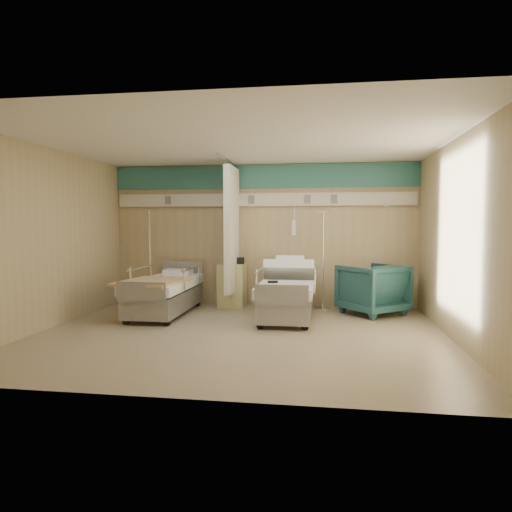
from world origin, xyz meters
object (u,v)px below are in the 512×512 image
(bedside_cabinet, at_px, (232,285))
(iv_stand_right, at_px, (323,289))
(visitor_armchair, at_px, (372,289))
(iv_stand_left, at_px, (151,286))
(bed_right, at_px, (287,300))
(bed_left, at_px, (165,297))

(bedside_cabinet, xyz_separation_m, iv_stand_right, (1.76, 0.06, -0.04))
(visitor_armchair, xyz_separation_m, iv_stand_left, (-4.25, 0.20, -0.07))
(bed_right, distance_m, bed_left, 2.20)
(bedside_cabinet, bearing_deg, bed_left, -139.40)
(visitor_armchair, relative_size, iv_stand_left, 0.53)
(iv_stand_right, bearing_deg, bed_right, -122.36)
(bedside_cabinet, relative_size, iv_stand_right, 0.46)
(bed_right, bearing_deg, bed_left, 180.00)
(bed_right, relative_size, iv_stand_right, 1.16)
(iv_stand_right, xyz_separation_m, iv_stand_left, (-3.37, -0.20, 0.01))
(bed_left, xyz_separation_m, iv_stand_left, (-0.57, 0.76, 0.07))
(bed_left, bearing_deg, bedside_cabinet, 40.60)
(bedside_cabinet, bearing_deg, bed_right, -38.05)
(visitor_armchair, relative_size, iv_stand_right, 0.54)
(iv_stand_right, bearing_deg, bedside_cabinet, -178.18)
(bed_left, distance_m, visitor_armchair, 3.73)
(bed_right, relative_size, bed_left, 1.00)
(visitor_armchair, distance_m, iv_stand_right, 0.97)
(iv_stand_right, bearing_deg, iv_stand_left, -176.64)
(iv_stand_left, bearing_deg, bed_left, -53.31)
(visitor_armchair, bearing_deg, bedside_cabinet, -46.03)
(bedside_cabinet, height_order, visitor_armchair, visitor_armchair)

